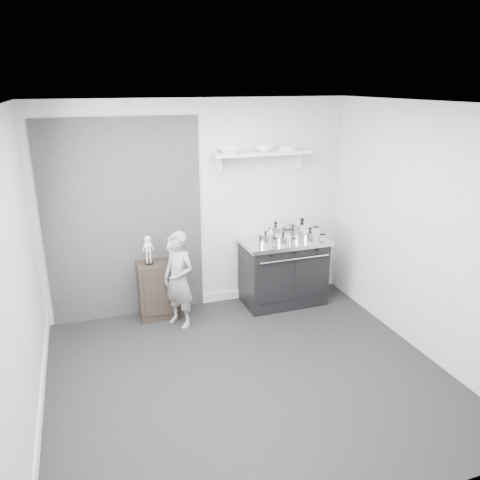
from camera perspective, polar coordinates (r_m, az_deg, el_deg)
ground at (r=5.02m, az=0.92°, el=-16.23°), size 4.00×4.00×0.00m
room_shell at (r=4.40m, az=-0.72°, el=2.40°), size 4.02×3.62×2.71m
wall_shelf at (r=6.03m, az=2.71°, el=10.44°), size 1.30×0.26×0.24m
stove at (r=6.36m, az=5.25°, el=-3.71°), size 1.13×0.71×0.91m
side_cabinet at (r=6.08m, az=-9.59°, el=-5.94°), size 0.56×0.33×0.73m
child at (r=5.73m, az=-7.45°, el=-4.81°), size 0.49×0.53×1.21m
pot_front_left at (r=5.96m, az=3.13°, el=0.15°), size 0.29×0.20×0.18m
pot_back_left at (r=6.28m, az=4.36°, el=1.17°), size 0.36×0.28×0.21m
pot_back_right at (r=6.40m, az=7.55°, el=1.47°), size 0.41×0.33×0.23m
pot_front_right at (r=6.17m, az=8.51°, el=0.57°), size 0.36×0.28×0.18m
pot_front_center at (r=6.00m, az=5.26°, el=0.06°), size 0.30×0.21×0.15m
skeleton_full at (r=5.84m, az=-11.14°, el=-0.95°), size 0.12×0.08×0.42m
skeleton_torso at (r=5.89m, az=-8.44°, el=-0.89°), size 0.10×0.07×0.37m
bowl_large at (r=5.87m, az=-1.28°, el=10.87°), size 0.28×0.28×0.07m
bowl_small at (r=6.03m, az=3.01°, el=11.07°), size 0.23×0.23×0.07m
plate_stack at (r=6.15m, az=5.74°, el=11.10°), size 0.24×0.24×0.06m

